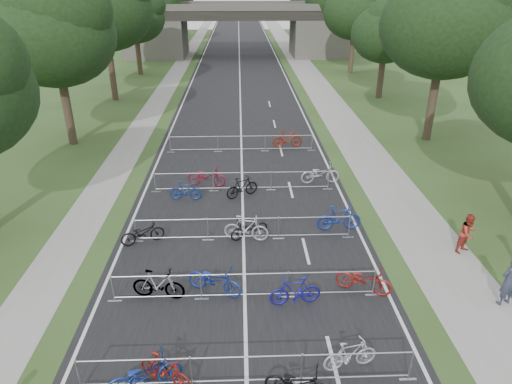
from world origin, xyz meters
TOP-DOWN VIEW (x-y plane):
  - road at (0.00, 50.00)m, footprint 11.00×140.00m
  - sidewalk_right at (8.00, 50.00)m, footprint 3.00×140.00m
  - sidewalk_left at (-7.50, 50.00)m, footprint 2.00×140.00m
  - lane_markings at (0.00, 50.00)m, footprint 0.12×140.00m
  - overpass_bridge at (0.00, 65.00)m, footprint 31.00×8.00m
  - tree_left_1 at (-11.39, 27.93)m, footprint 7.56×7.56m
  - tree_right_1 at (13.11, 27.93)m, footprint 8.18×8.18m
  - tree_left_2 at (-11.39, 39.93)m, footprint 8.40×8.40m
  - tree_right_2 at (13.11, 39.93)m, footprint 6.16×6.16m
  - tree_left_3 at (-11.39, 51.93)m, footprint 6.72×6.72m
  - tree_right_3 at (13.11, 51.93)m, footprint 7.17×7.17m
  - tree_left_4 at (-11.39, 63.93)m, footprint 7.56×7.56m
  - tree_right_5 at (13.11, 75.93)m, footprint 6.16×6.16m
  - barrier_row_2 at (0.00, 7.20)m, footprint 9.70×0.08m
  - barrier_row_3 at (0.00, 11.00)m, footprint 9.70×0.08m
  - barrier_row_4 at (0.00, 15.00)m, footprint 9.70×0.08m
  - barrier_row_5 at (0.00, 20.00)m, footprint 9.70×0.08m
  - barrier_row_6 at (0.00, 26.00)m, footprint 9.70×0.08m
  - bike_8 at (-2.80, 7.15)m, footprint 2.23×1.43m
  - bike_9 at (-2.26, 7.30)m, footprint 1.79×1.30m
  - bike_10 at (1.37, 6.78)m, footprint 1.92×1.05m
  - bike_11 at (3.01, 7.70)m, footprint 1.73×0.81m
  - bike_12 at (-3.04, 11.15)m, footprint 1.97×0.85m
  - bike_13 at (-1.07, 11.38)m, footprint 2.24×1.56m
  - bike_14 at (1.74, 10.64)m, footprint 1.87×0.73m
  - bike_15 at (4.30, 11.24)m, footprint 2.14×1.43m
  - bike_16 at (-4.30, 14.89)m, footprint 1.97×1.31m
  - bike_17 at (0.13, 14.96)m, footprint 2.02×0.89m
  - bike_18 at (0.26, 15.15)m, footprint 1.86×1.30m
  - bike_19 at (4.30, 15.71)m, footprint 2.03×0.66m
  - bike_20 at (-2.89, 19.03)m, footprint 1.72×0.64m
  - bike_21 at (-1.93, 20.72)m, footprint 2.22×1.15m
  - bike_22 at (-0.02, 19.26)m, footprint 1.85×1.36m
  - bike_23 at (4.30, 20.85)m, footprint 2.18×0.89m
  - bike_27 at (3.06, 26.67)m, footprint 2.06×0.82m
  - pedestrian_a at (9.06, 10.39)m, footprint 0.82×0.67m
  - pedestrian_b at (9.20, 13.72)m, footprint 1.05×0.98m

SIDE VIEW (x-z plane):
  - lane_markings at x=0.00m, z-range 0.00..0.00m
  - road at x=0.00m, z-range 0.00..0.01m
  - sidewalk_right at x=8.00m, z-range 0.00..0.01m
  - sidewalk_left at x=-7.50m, z-range 0.00..0.01m
  - bike_18 at x=0.26m, z-range 0.00..0.93m
  - bike_10 at x=1.37m, z-range 0.00..0.96m
  - bike_16 at x=-4.30m, z-range 0.00..0.98m
  - bike_11 at x=3.01m, z-range 0.00..1.00m
  - bike_20 at x=-2.89m, z-range 0.00..1.01m
  - bike_9 at x=-2.26m, z-range 0.00..1.06m
  - bike_15 at x=4.30m, z-range 0.00..1.07m
  - barrier_row_2 at x=0.00m, z-range 0.00..1.10m
  - barrier_row_3 at x=0.00m, z-range 0.00..1.10m
  - barrier_row_4 at x=0.00m, z-range 0.00..1.10m
  - barrier_row_5 at x=0.00m, z-range 0.00..1.10m
  - barrier_row_6 at x=0.00m, z-range 0.00..1.10m
  - bike_14 at x=1.74m, z-range 0.00..1.09m
  - bike_22 at x=-0.02m, z-range 0.00..1.10m
  - bike_8 at x=-2.80m, z-range 0.00..1.10m
  - bike_21 at x=-1.93m, z-range 0.00..1.11m
  - bike_13 at x=-1.07m, z-range 0.00..1.11m
  - bike_23 at x=4.30m, z-range 0.00..1.12m
  - bike_12 at x=-3.04m, z-range 0.00..1.15m
  - bike_17 at x=0.13m, z-range 0.00..1.17m
  - bike_27 at x=3.06m, z-range 0.00..1.20m
  - bike_19 at x=4.30m, z-range 0.00..1.21m
  - pedestrian_b at x=9.20m, z-range 0.00..1.72m
  - pedestrian_a at x=9.06m, z-range 0.00..1.93m
  - overpass_bridge at x=0.00m, z-range 0.01..7.06m
  - tree_right_2 at x=13.11m, z-range 1.25..10.64m
  - tree_right_5 at x=13.11m, z-range 1.25..10.64m
  - tree_left_3 at x=-11.39m, z-range 1.36..11.61m
  - tree_right_3 at x=13.11m, z-range 1.46..12.39m
  - tree_left_1 at x=-11.39m, z-range 1.54..13.07m
  - tree_left_4 at x=-11.39m, z-range 1.54..13.07m
  - tree_right_1 at x=13.11m, z-range 1.67..14.13m
  - tree_left_2 at x=-11.39m, z-range 1.71..14.52m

